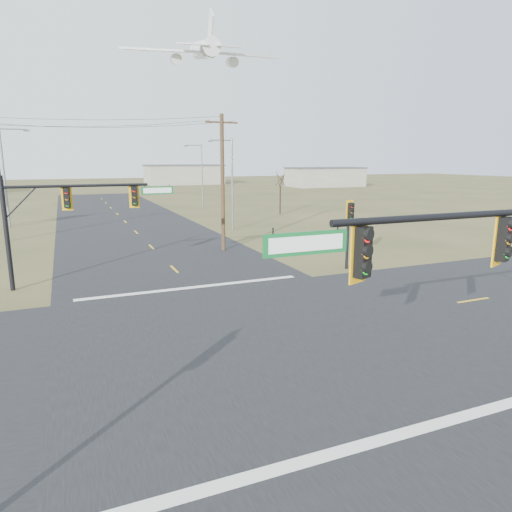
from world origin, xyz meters
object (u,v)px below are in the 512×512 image
Objects in this scene: streetlight_b at (201,173)px; mast_arm_near at (499,257)px; bare_tree_c at (280,179)px; mast_arm_far at (74,205)px; pedestal_signal_ne at (350,219)px; utility_pole_near at (223,182)px; streetlight_c at (6,172)px; streetlight_a at (230,179)px.

mast_arm_near is at bearing -98.96° from streetlight_b.
mast_arm_near is at bearing -109.38° from bare_tree_c.
pedestal_signal_ne is at bearing -4.98° from mast_arm_far.
utility_pole_near reaches higher than mast_arm_far.
pedestal_signal_ne is 10.39m from utility_pole_near.
mast_arm_far is (-8.98, 18.71, -0.14)m from mast_arm_near.
streetlight_b is at bearing 76.93° from pedestal_signal_ne.
mast_arm_far is 0.90× the size of streetlight_c.
mast_arm_near is at bearing -123.64° from pedestal_signal_ne.
streetlight_b is 1.58× the size of bare_tree_c.
mast_arm_near is 1.19× the size of streetlight_a.
streetlight_c reaches higher than bare_tree_c.
mast_arm_far is 0.89× the size of utility_pole_near.
streetlight_b is at bearing 69.28° from mast_arm_far.
mast_arm_near is 1.04× the size of utility_pole_near.
streetlight_c is at bearing 107.48° from mast_arm_far.
mast_arm_near is 2.38× the size of pedestal_signal_ne.
streetlight_c reaches higher than streetlight_a.
streetlight_b is (2.67, 19.51, 0.06)m from streetlight_a.
bare_tree_c is at bearing -9.11° from streetlight_c.
bare_tree_c is (10.19, 10.12, -0.52)m from streetlight_a.
mast_arm_far is 38.67m from streetlight_b.
streetlight_c is 30.03m from bare_tree_c.
bare_tree_c is at bearing 54.02° from utility_pole_near.
utility_pole_near reaches higher than streetlight_a.
utility_pole_near reaches higher than streetlight_b.
utility_pole_near reaches higher than bare_tree_c.
streetlight_a reaches higher than bare_tree_c.
streetlight_c is (-19.82, 10.38, 0.66)m from streetlight_a.
utility_pole_near reaches higher than pedestal_signal_ne.
streetlight_b is at bearing 60.87° from mast_arm_near.
mast_arm_near is at bearing -93.25° from utility_pole_near.
pedestal_signal_ne is at bearing -107.48° from bare_tree_c.
streetlight_b reaches higher than mast_arm_near.
streetlight_c is at bearing 128.94° from utility_pole_near.
mast_arm_near is 1.17× the size of mast_arm_far.
pedestal_signal_ne is 18.19m from streetlight_a.
mast_arm_far is 1.00× the size of streetlight_b.
pedestal_signal_ne is 0.78× the size of bare_tree_c.
streetlight_b is (1.36, 37.58, 1.75)m from pedestal_signal_ne.
pedestal_signal_ne is 0.44× the size of streetlight_c.
mast_arm_far is 26.23m from streetlight_c.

